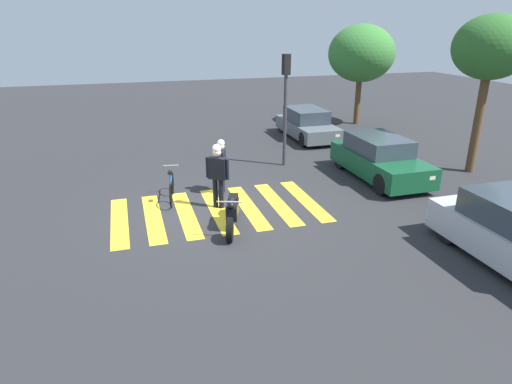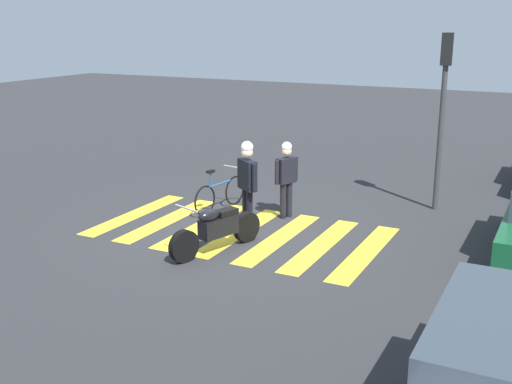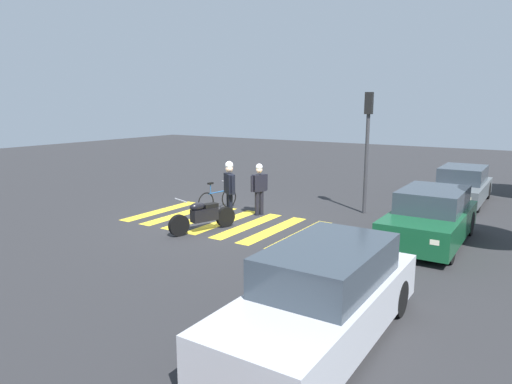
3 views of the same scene
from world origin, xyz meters
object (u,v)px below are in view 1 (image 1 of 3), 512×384
police_motorcycle (233,211)px  car_green_compact (380,159)px  traffic_light_pole (285,92)px  officer_by_motorcycle (217,171)px  car_grey_coupe (307,124)px  officer_on_foot (222,163)px  leaning_bicycle (172,188)px

police_motorcycle → car_green_compact: car_green_compact is taller
traffic_light_pole → officer_by_motorcycle: bearing=-44.2°
car_grey_coupe → officer_on_foot: bearing=-42.6°
officer_on_foot → traffic_light_pole: size_ratio=0.43×
police_motorcycle → officer_on_foot: officer_on_foot is taller
traffic_light_pole → car_grey_coupe: bearing=145.9°
police_motorcycle → car_grey_coupe: 9.99m
leaning_bicycle → traffic_light_pole: bearing=117.8°
officer_by_motorcycle → car_grey_coupe: bearing=140.7°
police_motorcycle → leaning_bicycle: police_motorcycle is taller
police_motorcycle → officer_on_foot: bearing=173.5°
officer_by_motorcycle → car_green_compact: officer_by_motorcycle is taller
police_motorcycle → officer_by_motorcycle: bearing=-176.9°
leaning_bicycle → car_green_compact: 7.03m
officer_by_motorcycle → car_green_compact: (-0.99, 5.81, -0.43)m
officer_by_motorcycle → police_motorcycle: bearing=3.1°
car_green_compact → officer_on_foot: bearing=-91.7°
police_motorcycle → traffic_light_pole: size_ratio=0.53×
leaning_bicycle → traffic_light_pole: (-2.33, 4.42, 2.31)m
officer_by_motorcycle → car_grey_coupe: 8.92m
leaning_bicycle → car_grey_coupe: size_ratio=0.44×
officer_on_foot → traffic_light_pole: 3.95m
officer_by_motorcycle → traffic_light_pole: 4.87m
officer_on_foot → car_green_compact: size_ratio=0.42×
officer_by_motorcycle → officer_on_foot: bearing=162.3°
officer_by_motorcycle → traffic_light_pole: (-3.30, 3.21, 1.59)m
police_motorcycle → car_green_compact: 6.21m
car_grey_coupe → car_green_compact: bearing=1.6°
car_grey_coupe → car_green_compact: 5.91m
leaning_bicycle → traffic_light_pole: size_ratio=0.44×
police_motorcycle → officer_by_motorcycle: 1.55m
leaning_bicycle → officer_on_foot: bearing=96.7°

